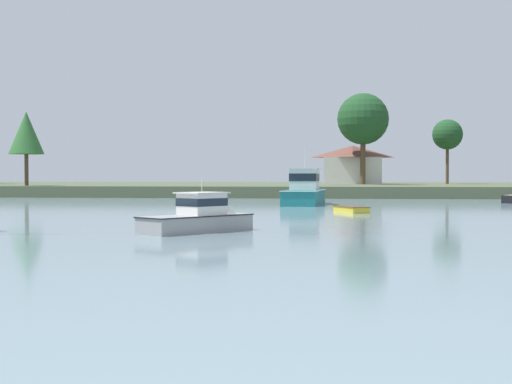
# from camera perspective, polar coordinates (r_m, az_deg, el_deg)

# --- Properties ---
(far_shore_bank) EXTENTS (228.32, 58.37, 1.37)m
(far_shore_bank) POSITION_cam_1_polar(r_m,az_deg,el_deg) (114.84, -0.83, 0.31)
(far_shore_bank) COLOR #4C563D
(far_shore_bank) RESTS_ON ground
(dinghy_yellow) EXTENTS (2.74, 3.81, 0.61)m
(dinghy_yellow) POSITION_cam_1_polar(r_m,az_deg,el_deg) (53.99, 7.36, -1.40)
(dinghy_yellow) COLOR gold
(dinghy_yellow) RESTS_ON ground
(cruiser_grey) EXTENTS (5.48, 6.38, 3.32)m
(cruiser_grey) POSITION_cam_1_polar(r_m,az_deg,el_deg) (35.56, -3.85, -2.37)
(cruiser_grey) COLOR gray
(cruiser_grey) RESTS_ON ground
(cruiser_teal) EXTENTS (3.80, 10.91, 6.45)m
(cruiser_teal) POSITION_cam_1_polar(r_m,az_deg,el_deg) (68.47, 3.82, -0.34)
(cruiser_teal) COLOR #196B70
(cruiser_teal) RESTS_ON ground
(shore_tree_inland_a) EXTENTS (4.40, 4.40, 9.37)m
(shore_tree_inland_a) POSITION_cam_1_polar(r_m,az_deg,el_deg) (97.68, -17.31, 4.37)
(shore_tree_inland_a) COLOR brown
(shore_tree_inland_a) RESTS_ON far_shore_bank
(shore_tree_center_right) EXTENTS (4.60, 4.60, 9.82)m
(shore_tree_center_right) POSITION_cam_1_polar(r_m,az_deg,el_deg) (116.29, 14.56, 4.29)
(shore_tree_center_right) COLOR brown
(shore_tree_center_right) RESTS_ON far_shore_bank
(shore_tree_right) EXTENTS (7.39, 7.39, 13.11)m
(shore_tree_right) POSITION_cam_1_polar(r_m,az_deg,el_deg) (107.60, 8.26, 5.58)
(shore_tree_right) COLOR brown
(shore_tree_right) RESTS_ON far_shore_bank
(cottage_near_water) EXTENTS (9.08, 7.73, 5.77)m
(cottage_near_water) POSITION_cam_1_polar(r_m,az_deg,el_deg) (111.94, 7.45, 2.15)
(cottage_near_water) COLOR silver
(cottage_near_water) RESTS_ON far_shore_bank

